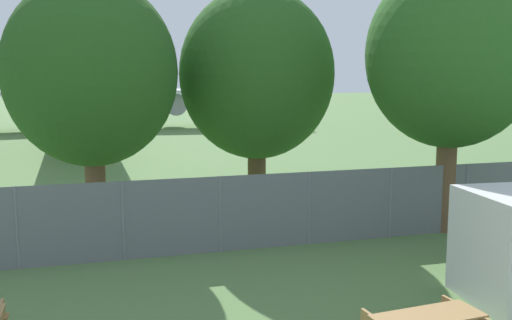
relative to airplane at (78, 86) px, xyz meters
name	(u,v)px	position (x,y,z in m)	size (l,w,h in m)	color
perimeter_fence	(220,214)	(3.56, -34.67, -2.64)	(56.07, 0.07, 2.07)	slate
airplane	(78,86)	(0.00, 0.00, 0.00)	(37.51, 45.75, 11.90)	silver
tree_near_hangar	(451,55)	(10.58, -34.47, 1.61)	(5.01, 5.01, 8.07)	brown
tree_left_of_cabin	(257,74)	(5.69, -30.90, 1.04)	(5.09, 5.09, 7.54)	brown
tree_behind_benches	(91,73)	(0.41, -32.21, 1.11)	(4.89, 4.89, 7.50)	brown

